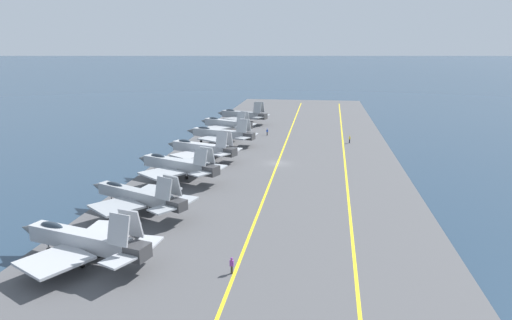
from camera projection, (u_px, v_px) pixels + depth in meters
The scene contains 14 objects.
ground_plane at pixel (278, 165), 87.36m from camera, with size 2000.00×2000.00×0.00m, color #23384C.
carrier_deck at pixel (278, 164), 87.31m from camera, with size 210.92×46.29×0.40m, color #4C4C4F.
deck_stripe_foul_line at pixel (345, 166), 85.50m from camera, with size 189.83×0.36×0.01m, color yellow.
deck_stripe_centerline at pixel (278, 163), 87.26m from camera, with size 189.83×0.36×0.01m, color yellow.
parked_jet_nearest at pixel (82, 240), 47.12m from camera, with size 14.05×16.79×6.30m.
parked_jet_second at pixel (137, 196), 60.41m from camera, with size 13.24×16.91×6.09m.
parked_jet_third at pixel (177, 165), 75.48m from camera, with size 13.87×16.94×6.25m.
parked_jet_fourth at pixel (201, 148), 89.40m from camera, with size 13.88×16.33×6.23m.
parked_jet_fifth at pixel (220, 134), 103.14m from camera, with size 12.33×17.36×6.17m.
parked_jet_sixth at pixel (226, 124), 117.11m from camera, with size 12.66×15.75×5.90m.
parked_jet_seventh at pixel (242, 115), 130.72m from camera, with size 13.23×16.03×6.55m.
crew_purple_vest at pixel (232, 265), 44.85m from camera, with size 0.26×0.38×1.71m.
crew_yellow_vest at pixel (350, 139), 104.93m from camera, with size 0.44×0.37×1.77m.
crew_blue_vest at pixel (267, 132), 113.95m from camera, with size 0.45×0.45×1.75m.
Camera 1 is at (-84.20, -7.93, 22.30)m, focal length 32.00 mm.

